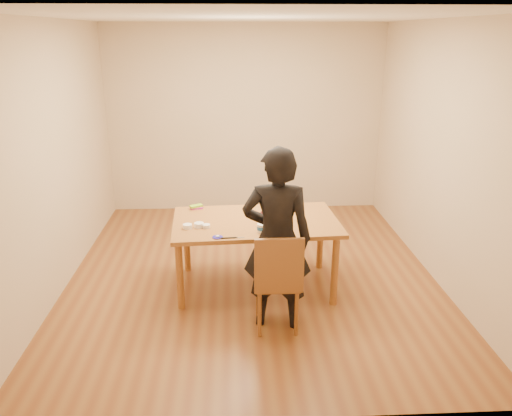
{
  "coord_description": "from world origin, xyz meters",
  "views": [
    {
      "loc": [
        -0.21,
        -5.04,
        2.56
      ],
      "look_at": [
        0.03,
        -0.34,
        0.9
      ],
      "focal_mm": 35.0,
      "sensor_mm": 36.0,
      "label": 1
    }
  ],
  "objects_px": {
    "dining_chair": "(277,282)",
    "dining_table": "(256,222)",
    "cake_plate": "(275,214)",
    "cake": "(275,210)",
    "person": "(277,240)"
  },
  "relations": [
    {
      "from": "dining_chair",
      "to": "dining_table",
      "type": "bearing_deg",
      "value": 100.82
    },
    {
      "from": "dining_table",
      "to": "dining_chair",
      "type": "relative_size",
      "value": 4.38
    },
    {
      "from": "cake_plate",
      "to": "cake",
      "type": "distance_m",
      "value": 0.04
    },
    {
      "from": "dining_table",
      "to": "person",
      "type": "distance_m",
      "value": 0.75
    },
    {
      "from": "dining_table",
      "to": "cake_plate",
      "type": "distance_m",
      "value": 0.25
    },
    {
      "from": "cake_plate",
      "to": "person",
      "type": "distance_m",
      "value": 0.86
    },
    {
      "from": "cake_plate",
      "to": "person",
      "type": "xyz_separation_m",
      "value": [
        -0.06,
        -0.86,
        0.08
      ]
    },
    {
      "from": "dining_chair",
      "to": "person",
      "type": "height_order",
      "value": "person"
    },
    {
      "from": "dining_chair",
      "to": "cake",
      "type": "bearing_deg",
      "value": 85.98
    },
    {
      "from": "person",
      "to": "cake_plate",
      "type": "bearing_deg",
      "value": -86.89
    },
    {
      "from": "cake",
      "to": "person",
      "type": "height_order",
      "value": "person"
    },
    {
      "from": "dining_table",
      "to": "person",
      "type": "xyz_separation_m",
      "value": [
        0.15,
        -0.73,
        0.11
      ]
    },
    {
      "from": "cake_plate",
      "to": "dining_chair",
      "type": "bearing_deg",
      "value": -93.89
    },
    {
      "from": "dining_chair",
      "to": "cake",
      "type": "distance_m",
      "value": 0.97
    },
    {
      "from": "dining_chair",
      "to": "person",
      "type": "xyz_separation_m",
      "value": [
        -0.0,
        0.05,
        0.39
      ]
    }
  ]
}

